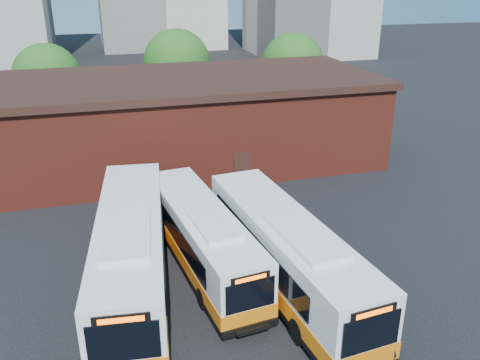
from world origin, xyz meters
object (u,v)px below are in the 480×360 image
object	(u,v)px
bus_midwest	(203,240)
transit_worker	(392,351)
bus_mideast	(287,257)
bus_west	(132,254)

from	to	relation	value
bus_midwest	transit_worker	xyz separation A→B (m)	(5.07, -8.72, -0.63)
bus_mideast	transit_worker	world-z (taller)	bus_mideast
bus_midwest	bus_mideast	xyz separation A→B (m)	(3.25, -2.82, 0.16)
bus_west	bus_mideast	bearing A→B (deg)	-10.12
bus_midwest	bus_mideast	size ratio (longest dim) A/B	0.90
bus_west	transit_worker	distance (m)	11.61
bus_west	bus_mideast	distance (m)	6.95
bus_midwest	bus_west	bearing A→B (deg)	-173.28
bus_west	bus_mideast	size ratio (longest dim) A/B	1.05
bus_west	bus_midwest	size ratio (longest dim) A/B	1.16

